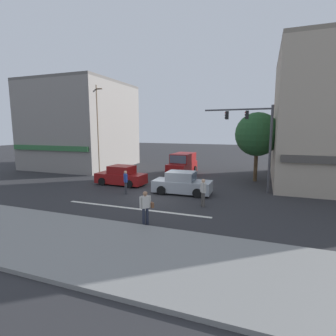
# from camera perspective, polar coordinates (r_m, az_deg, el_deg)

# --- Properties ---
(ground_plane) EXTENTS (120.00, 120.00, 0.00)m
(ground_plane) POSITION_cam_1_polar(r_m,az_deg,el_deg) (18.48, -2.24, -5.78)
(ground_plane) COLOR #2B2B2D
(lane_marking_stripe) EXTENTS (9.00, 0.24, 0.01)m
(lane_marking_stripe) POSITION_cam_1_polar(r_m,az_deg,el_deg) (15.42, -7.28, -8.76)
(lane_marking_stripe) COLOR silver
(lane_marking_stripe) RESTS_ON ground
(sidewalk_curb) EXTENTS (40.00, 5.00, 0.16)m
(sidewalk_curb) POSITION_cam_1_polar(r_m,az_deg,el_deg) (11.49, -19.27, -15.03)
(sidewalk_curb) COLOR gray
(sidewalk_curb) RESTS_ON ground
(building_left_block) EXTENTS (10.10, 10.58, 9.87)m
(building_left_block) POSITION_cam_1_polar(r_m,az_deg,el_deg) (33.41, -18.27, 8.77)
(building_left_block) COLOR gray
(building_left_block) RESTS_ON ground
(street_tree) EXTENTS (3.74, 3.74, 5.96)m
(street_tree) POSITION_cam_1_polar(r_m,az_deg,el_deg) (23.87, 18.85, 6.93)
(street_tree) COLOR #4C3823
(street_tree) RESTS_ON ground
(utility_pole_near_left) EXTENTS (1.40, 0.22, 8.78)m
(utility_pole_near_left) POSITION_cam_1_polar(r_m,az_deg,el_deg) (27.24, -15.15, 8.22)
(utility_pole_near_left) COLOR brown
(utility_pole_near_left) RESTS_ON ground
(traffic_light_mast) EXTENTS (4.88, 0.52, 6.20)m
(traffic_light_mast) POSITION_cam_1_polar(r_m,az_deg,el_deg) (19.84, 18.70, 6.96)
(traffic_light_mast) COLOR #47474C
(traffic_light_mast) RESTS_ON ground
(sedan_crossing_leftbound) EXTENTS (4.15, 1.98, 1.58)m
(sedan_crossing_leftbound) POSITION_cam_1_polar(r_m,az_deg,el_deg) (18.62, 3.06, -3.43)
(sedan_crossing_leftbound) COLOR #999EA3
(sedan_crossing_leftbound) RESTS_ON ground
(van_crossing_center) EXTENTS (2.14, 4.65, 2.11)m
(van_crossing_center) POSITION_cam_1_polar(r_m,az_deg,el_deg) (26.39, 3.18, 0.79)
(van_crossing_center) COLOR maroon
(van_crossing_center) RESTS_ON ground
(sedan_waiting_far) EXTENTS (4.17, 2.01, 1.58)m
(sedan_waiting_far) POSITION_cam_1_polar(r_m,az_deg,el_deg) (21.83, -10.17, -1.76)
(sedan_waiting_far) COLOR maroon
(sedan_waiting_far) RESTS_ON ground
(pedestrian_foreground_with_bag) EXTENTS (0.61, 0.56, 1.67)m
(pedestrian_foreground_with_bag) POSITION_cam_1_polar(r_m,az_deg,el_deg) (12.59, -4.86, -8.23)
(pedestrian_foreground_with_bag) COLOR #232838
(pedestrian_foreground_with_bag) RESTS_ON ground
(pedestrian_mid_crossing) EXTENTS (0.39, 0.47, 1.67)m
(pedestrian_mid_crossing) POSITION_cam_1_polar(r_m,az_deg,el_deg) (15.60, 7.67, -4.97)
(pedestrian_mid_crossing) COLOR #4C4742
(pedestrian_mid_crossing) RESTS_ON ground
(pedestrian_far_side) EXTENTS (0.40, 0.46, 1.67)m
(pedestrian_far_side) POSITION_cam_1_polar(r_m,az_deg,el_deg) (18.63, -9.21, -2.77)
(pedestrian_far_side) COLOR #333338
(pedestrian_far_side) RESTS_ON ground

